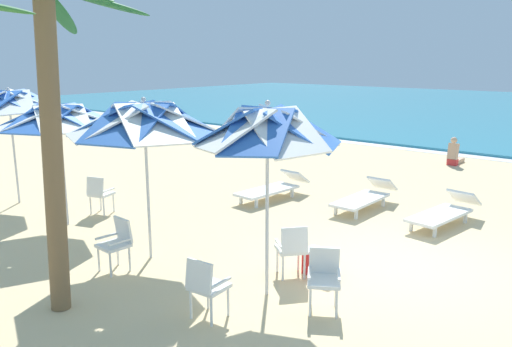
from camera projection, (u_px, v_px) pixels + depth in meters
The scene contains 16 objects.
ground_plane at pixel (405, 266), 8.63m from camera, with size 80.00×80.00×0.00m, color beige.
beach_umbrella_0 at pixel (268, 130), 7.06m from camera, with size 2.08×2.08×2.85m.
plastic_chair_0 at pixel (206, 285), 6.77m from camera, with size 0.48×0.50×0.87m.
plastic_chair_1 at pixel (324, 275), 7.06m from camera, with size 0.61×0.63×0.87m.
plastic_chair_2 at pixel (292, 247), 8.09m from camera, with size 0.63×0.63×0.87m.
beach_umbrella_1 at pixel (145, 121), 8.47m from camera, with size 2.57×2.57×2.78m.
plastic_chair_3 at pixel (117, 241), 8.37m from camera, with size 0.46×0.49×0.87m.
beach_umbrella_2 at pixel (59, 117), 10.29m from camera, with size 2.44×2.44×2.58m.
plastic_chair_4 at pixel (99, 192), 11.39m from camera, with size 0.56×0.58×0.87m.
beach_umbrella_3 at pixel (9, 102), 11.86m from camera, with size 2.41×2.41×2.75m.
sun_lounger_1 at pixel (444, 212), 10.70m from camera, with size 0.89×2.21×0.62m.
sun_lounger_2 at pixel (365, 197), 11.85m from camera, with size 0.64×2.15×0.62m.
sun_lounger_3 at pixel (273, 188), 12.66m from camera, with size 0.78×2.19×0.62m.
palm_tree_0 at pixel (48, 106), 6.66m from camera, with size 2.83×3.13×4.33m.
cooler_box at pixel (320, 262), 8.26m from camera, with size 0.50×0.34×0.40m.
beachgoer_seated at pixel (454, 156), 16.74m from camera, with size 0.30×0.93×0.92m.
Camera 1 is at (3.27, -7.79, 3.42)m, focal length 36.18 mm.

